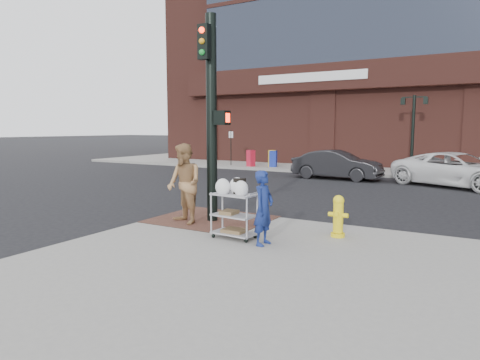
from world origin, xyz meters
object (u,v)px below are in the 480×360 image
Objects in this scene: pedestrian_tan at (184,184)px; minivan_white at (458,170)px; lamp_post at (413,125)px; woman_blue at (264,208)px; utility_cart at (234,211)px; sedan_dark at (337,165)px; fire_hydrant at (338,216)px; traffic_signal_pole at (212,112)px.

pedestrian_tan is 0.37× the size of minivan_white.
lamp_post is 2.70× the size of woman_blue.
lamp_post is at bearing 86.00° from utility_cart.
minivan_white is (5.25, -0.29, 0.03)m from sedan_dark.
traffic_signal_pole is at bearing -179.80° from fire_hydrant.
pedestrian_tan reaches higher than sedan_dark.
lamp_post is at bearing 103.86° from pedestrian_tan.
traffic_signal_pole is 1.85m from pedestrian_tan.
woman_blue reaches higher than minivan_white.
fire_hydrant is (-1.69, -11.15, -0.12)m from minivan_white.
lamp_post reaches higher than pedestrian_tan.
pedestrian_tan is at bearing 161.00° from utility_cart.
minivan_white is 5.80× the size of fire_hydrant.
utility_cart reaches higher than fire_hydrant.
sedan_dark is 4.71× the size of fire_hydrant.
woman_blue is 0.80m from utility_cart.
fire_hydrant is (3.56, -11.44, -0.09)m from sedan_dark.
utility_cart is at bearing -94.00° from lamp_post.
woman_blue is at bearing -11.16° from utility_cart.
pedestrian_tan reaches higher than utility_cart.
sedan_dark is (-0.37, 11.45, -2.13)m from traffic_signal_pole.
minivan_white is at bearing -59.49° from lamp_post.
lamp_post reaches higher than fire_hydrant.
lamp_post is 3.14× the size of utility_cart.
sedan_dark is (-2.85, -3.78, -1.92)m from lamp_post.
sedan_dark is 12.75m from utility_cart.
traffic_signal_pole is 3.15m from woman_blue.
traffic_signal_pole is 11.65m from sedan_dark.
woman_blue is (2.09, -1.33, -1.94)m from traffic_signal_pole.
woman_blue is at bearing 7.57° from pedestrian_tan.
fire_hydrant is (1.10, 1.35, -0.28)m from woman_blue.
pedestrian_tan is 1.53× the size of utility_cart.
utility_cart is at bearing -147.30° from fire_hydrant.
minivan_white is 11.27m from fire_hydrant.
lamp_post reaches higher than sedan_dark.
pedestrian_tan is at bearing -170.71° from fire_hydrant.
lamp_post is 15.43m from traffic_signal_pole.
minivan_white is at bearing 66.40° from traffic_signal_pole.
sedan_dark is at bearing 114.02° from pedestrian_tan.
fire_hydrant is (1.86, 1.19, -0.12)m from utility_cart.
pedestrian_tan is (-2.90, -15.81, -1.50)m from lamp_post.
minivan_white is at bearing 73.97° from utility_cart.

